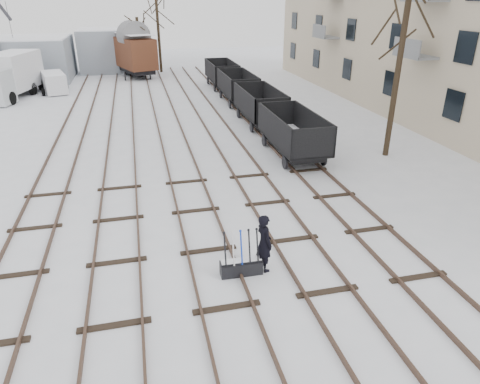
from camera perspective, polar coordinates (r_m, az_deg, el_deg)
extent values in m
plane|color=white|center=(14.65, -4.23, -7.84)|extent=(120.00, 120.00, 0.00)
cube|color=black|center=(27.78, -23.21, 6.47)|extent=(0.07, 52.00, 0.15)
cube|color=black|center=(27.56, -20.28, 6.81)|extent=(0.07, 52.00, 0.15)
cube|color=black|center=(16.77, -26.24, -5.99)|extent=(1.90, 0.20, 0.08)
cube|color=black|center=(27.41, -17.02, 7.17)|extent=(0.07, 52.00, 0.15)
cube|color=black|center=(27.35, -14.02, 7.49)|extent=(0.07, 52.00, 0.15)
cube|color=black|center=(16.28, -15.95, -5.12)|extent=(1.90, 0.20, 0.08)
cube|color=black|center=(27.37, -10.73, 7.81)|extent=(0.07, 52.00, 0.15)
cube|color=black|center=(27.47, -7.72, 8.08)|extent=(0.07, 52.00, 0.15)
cube|color=black|center=(16.34, -5.42, -4.07)|extent=(1.90, 0.20, 0.08)
cube|color=black|center=(27.66, -4.46, 8.34)|extent=(0.07, 52.00, 0.15)
cube|color=black|center=(27.91, -1.53, 8.56)|extent=(0.07, 52.00, 0.15)
cube|color=black|center=(16.95, 4.67, -2.92)|extent=(1.90, 0.20, 0.08)
cube|color=black|center=(28.26, 1.61, 8.77)|extent=(0.07, 52.00, 0.15)
cube|color=black|center=(28.65, 4.42, 8.93)|extent=(0.07, 52.00, 0.15)
cube|color=black|center=(18.03, 13.78, -1.81)|extent=(1.90, 0.20, 0.08)
cube|color=gray|center=(49.83, -27.44, 15.41)|extent=(10.00, 8.00, 4.00)
cube|color=white|center=(49.63, -27.92, 17.72)|extent=(9.80, 7.84, 0.10)
cube|color=gray|center=(52.56, -16.62, 17.66)|extent=(7.00, 6.00, 4.40)
cube|color=white|center=(52.36, -16.94, 20.09)|extent=(6.86, 5.88, 0.10)
cube|color=black|center=(13.41, 0.16, -10.07)|extent=(1.31, 0.44, 0.44)
cube|color=black|center=(13.28, 0.16, -9.22)|extent=(1.31, 0.32, 0.06)
cube|color=white|center=(13.25, 0.16, -9.07)|extent=(1.25, 0.28, 0.03)
cylinder|color=black|center=(12.93, -2.02, -7.68)|extent=(0.06, 0.32, 1.08)
cylinder|color=silver|center=(12.96, -0.92, -7.56)|extent=(0.06, 0.32, 1.08)
cylinder|color=#0D30B5|center=(13.01, 0.16, -7.43)|extent=(0.06, 0.32, 1.08)
cylinder|color=black|center=(13.06, 1.24, -7.30)|extent=(0.06, 0.32, 1.08)
cylinder|color=black|center=(13.11, 2.31, -7.17)|extent=(0.06, 0.32, 1.08)
imported|color=black|center=(13.26, 3.23, -6.78)|extent=(0.62, 0.79, 1.91)
cube|color=black|center=(23.18, 7.00, 6.34)|extent=(1.80, 4.96, 0.38)
cube|color=black|center=(23.12, 7.02, 6.78)|extent=(2.25, 5.63, 0.11)
cube|color=black|center=(22.55, 4.52, 8.42)|extent=(0.09, 5.63, 1.50)
cube|color=black|center=(23.29, 9.64, 8.68)|extent=(0.09, 5.63, 1.50)
cube|color=white|center=(23.09, 7.03, 7.00)|extent=(2.03, 5.41, 0.06)
cylinder|color=black|center=(21.34, 6.00, 3.93)|extent=(0.11, 0.66, 0.66)
cylinder|color=black|center=(25.22, 7.78, 7.15)|extent=(0.11, 0.66, 0.66)
cube|color=black|center=(29.00, 2.63, 10.27)|extent=(1.80, 4.96, 0.38)
cube|color=black|center=(28.96, 2.63, 10.63)|extent=(2.25, 5.63, 0.11)
cube|color=black|center=(28.51, 0.53, 11.98)|extent=(0.09, 5.63, 1.50)
cube|color=black|center=(29.09, 4.76, 12.16)|extent=(0.09, 5.63, 1.50)
cube|color=white|center=(28.93, 2.64, 10.81)|extent=(2.03, 5.41, 0.06)
cylinder|color=black|center=(27.14, 1.55, 8.64)|extent=(0.11, 0.66, 0.66)
cylinder|color=black|center=(31.03, 3.55, 10.69)|extent=(0.11, 0.66, 0.66)
cube|color=black|center=(35.03, -0.32, 12.84)|extent=(1.80, 4.96, 0.38)
cube|color=black|center=(34.99, -0.32, 13.14)|extent=(2.25, 5.63, 0.11)
cube|color=black|center=(34.62, -2.12, 14.27)|extent=(0.09, 5.63, 1.50)
cube|color=black|center=(35.11, 1.45, 14.42)|extent=(0.09, 5.63, 1.50)
cube|color=white|center=(34.97, -0.32, 13.29)|extent=(2.03, 5.41, 0.06)
cylinder|color=black|center=(33.16, -1.36, 11.65)|extent=(0.11, 0.66, 0.66)
cylinder|color=black|center=(37.04, 0.62, 13.06)|extent=(0.11, 0.66, 0.66)
cube|color=black|center=(41.17, -2.43, 14.63)|extent=(1.80, 4.96, 0.38)
cube|color=black|center=(41.14, -2.43, 14.89)|extent=(2.25, 5.63, 0.11)
cube|color=black|center=(40.82, -4.00, 15.85)|extent=(0.09, 5.63, 1.50)
cube|color=black|center=(41.24, -0.92, 15.99)|extent=(0.09, 5.63, 1.50)
cube|color=white|center=(41.12, -2.44, 15.02)|extent=(2.03, 5.41, 0.06)
cylinder|color=black|center=(39.30, -3.41, 13.70)|extent=(0.11, 0.66, 0.66)
cylinder|color=black|center=(43.17, -1.52, 14.74)|extent=(0.11, 0.66, 0.66)
cube|color=black|center=(47.71, -13.57, 15.56)|extent=(3.62, 5.39, 0.45)
cube|color=#512B18|center=(47.49, -13.78, 17.56)|extent=(4.35, 6.20, 2.93)
cube|color=white|center=(47.31, -14.02, 19.79)|extent=(4.01, 5.85, 0.05)
cylinder|color=black|center=(45.99, -15.07, 14.65)|extent=(0.14, 0.79, 0.79)
cylinder|color=black|center=(49.57, -12.09, 15.62)|extent=(0.14, 0.79, 0.79)
cube|color=black|center=(41.47, -27.95, 11.86)|extent=(3.11, 7.88, 0.31)
cube|color=#B1B8BB|center=(38.59, -29.09, 12.11)|extent=(2.90, 2.60, 2.57)
cube|color=silver|center=(42.02, -28.12, 14.06)|extent=(3.80, 5.81, 2.88)
cube|color=white|center=(41.85, -28.53, 16.00)|extent=(3.72, 5.70, 0.04)
cylinder|color=black|center=(43.99, -25.69, 12.82)|extent=(0.31, 1.03, 1.03)
cube|color=silver|center=(42.03, -23.53, 13.27)|extent=(2.64, 4.22, 1.60)
cube|color=white|center=(41.90, -23.72, 14.36)|extent=(2.57, 4.12, 0.04)
cylinder|color=black|center=(41.07, -24.75, 11.99)|extent=(0.20, 0.62, 0.62)
cylinder|color=black|center=(43.21, -22.10, 12.98)|extent=(0.20, 0.62, 0.62)
cube|color=#313036|center=(45.99, -28.86, 12.52)|extent=(2.11, 2.11, 0.83)
cylinder|color=black|center=(49.40, -28.90, 18.63)|extent=(0.04, 0.04, 4.69)
cylinder|color=black|center=(23.52, 20.23, 14.41)|extent=(0.30, 0.30, 8.45)
cylinder|color=black|center=(47.73, -13.26, 18.25)|extent=(0.30, 0.30, 5.84)
cylinder|color=black|center=(50.08, -10.81, 20.07)|extent=(0.30, 0.30, 8.15)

